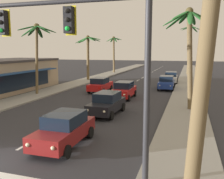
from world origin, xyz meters
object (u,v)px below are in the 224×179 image
object	(u,v)px
sedan_fifth_in_queue	(124,90)
palm_left_third	(88,49)
palm_left_farthest	(114,49)
sedan_third_in_queue	(107,103)
palm_right_second	(189,38)
palm_left_second	(37,39)
sedan_parked_mid_kerb	(171,77)
sedan_lead_at_stop_bar	(64,129)
traffic_signal_mast	(45,38)
palm_right_farthest	(190,39)
sedan_oncoming_far	(100,85)
sedan_parked_nearest_kerb	(166,83)

from	to	relation	value
sedan_fifth_in_queue	palm_left_third	xyz separation A→B (m)	(-9.35, 13.04, 4.20)
palm_left_farthest	sedan_third_in_queue	bearing A→B (deg)	-73.91
sedan_third_in_queue	palm_left_farthest	bearing A→B (deg)	106.09
palm_right_second	palm_left_second	bearing A→B (deg)	170.79
sedan_parked_mid_kerb	palm_left_third	bearing A→B (deg)	-178.32
sedan_lead_at_stop_bar	palm_right_second	bearing A→B (deg)	58.90
sedan_lead_at_stop_bar	palm_left_third	bearing A→B (deg)	110.17
traffic_signal_mast	palm_left_third	xyz separation A→B (m)	(-10.48, 29.07, -0.24)
traffic_signal_mast	palm_right_farthest	size ratio (longest dim) A/B	1.19
sedan_lead_at_stop_bar	palm_left_farthest	world-z (taller)	palm_left_farthest
sedan_oncoming_far	sedan_parked_nearest_kerb	size ratio (longest dim) A/B	1.00
sedan_parked_mid_kerb	palm_right_second	world-z (taller)	palm_right_second
sedan_fifth_in_queue	palm_left_second	bearing A→B (deg)	-173.76
traffic_signal_mast	sedan_third_in_queue	bearing A→B (deg)	94.39
traffic_signal_mast	sedan_lead_at_stop_bar	xyz separation A→B (m)	(-0.82, 2.77, -4.44)
sedan_parked_nearest_kerb	sedan_parked_mid_kerb	distance (m)	6.23
sedan_oncoming_far	sedan_parked_mid_kerb	world-z (taller)	same
traffic_signal_mast	sedan_fifth_in_queue	size ratio (longest dim) A/B	2.59
sedan_oncoming_far	palm_left_second	bearing A→B (deg)	-144.80
sedan_oncoming_far	sedan_fifth_in_queue	bearing A→B (deg)	-39.29
palm_right_farthest	sedan_oncoming_far	bearing A→B (deg)	-111.84
sedan_third_in_queue	sedan_oncoming_far	distance (m)	10.40
sedan_third_in_queue	sedan_oncoming_far	bearing A→B (deg)	112.75
sedan_third_in_queue	sedan_parked_mid_kerb	size ratio (longest dim) A/B	1.00
palm_left_third	palm_right_second	bearing A→B (deg)	-46.80
palm_right_second	palm_right_farthest	xyz separation A→B (m)	(-0.01, 30.93, 1.19)
sedan_third_in_queue	sedan_parked_mid_kerb	distance (m)	20.32
sedan_fifth_in_queue	sedan_oncoming_far	xyz separation A→B (m)	(-3.62, 2.96, 0.00)
palm_left_second	palm_left_third	size ratio (longest dim) A/B	1.06
palm_left_third	palm_right_second	size ratio (longest dim) A/B	0.88
sedan_lead_at_stop_bar	palm_right_farthest	world-z (taller)	palm_right_farthest
sedan_third_in_queue	palm_left_third	bearing A→B (deg)	116.38
sedan_lead_at_stop_bar	palm_left_farthest	bearing A→B (deg)	103.42
sedan_third_in_queue	traffic_signal_mast	bearing A→B (deg)	-85.61
sedan_fifth_in_queue	traffic_signal_mast	bearing A→B (deg)	-85.99
sedan_third_in_queue	palm_left_second	distance (m)	12.29
traffic_signal_mast	sedan_oncoming_far	bearing A→B (deg)	104.02
sedan_third_in_queue	palm_right_second	bearing A→B (deg)	28.30
sedan_lead_at_stop_bar	sedan_parked_mid_kerb	distance (m)	26.90
traffic_signal_mast	palm_left_farthest	world-z (taller)	palm_left_farthest
palm_left_third	sedan_oncoming_far	bearing A→B (deg)	-60.36
sedan_oncoming_far	palm_left_third	xyz separation A→B (m)	(-5.73, 10.08, 4.20)
sedan_fifth_in_queue	palm_right_second	bearing A→B (deg)	-29.60
traffic_signal_mast	palm_left_second	xyz separation A→B (m)	(-10.38, 15.02, 0.69)
sedan_fifth_in_queue	palm_left_farthest	world-z (taller)	palm_left_farthest
traffic_signal_mast	palm_right_second	xyz separation A→B (m)	(5.06, 12.52, 0.47)
sedan_fifth_in_queue	palm_left_second	world-z (taller)	palm_left_second
palm_left_second	palm_right_second	size ratio (longest dim) A/B	0.94
traffic_signal_mast	palm_right_second	world-z (taller)	palm_right_second
sedan_fifth_in_queue	palm_left_third	world-z (taller)	palm_left_third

